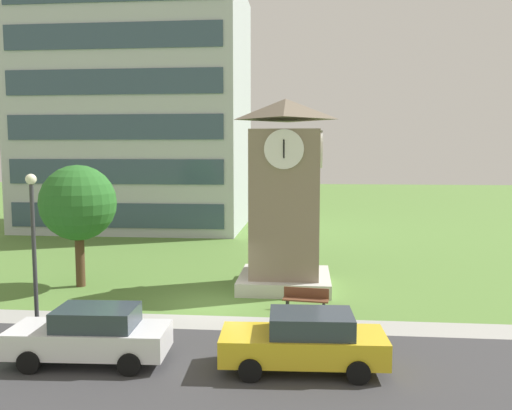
{
  "coord_description": "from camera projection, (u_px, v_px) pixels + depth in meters",
  "views": [
    {
      "loc": [
        3.83,
        -20.91,
        6.31
      ],
      "look_at": [
        1.44,
        4.18,
        3.72
      ],
      "focal_mm": 37.09,
      "sensor_mm": 36.0,
      "label": 1
    }
  ],
  "objects": [
    {
      "name": "street_lamp",
      "position": [
        33.0,
        235.0,
        17.81
      ],
      "size": [
        0.36,
        0.36,
        5.55
      ],
      "color": "#333338",
      "rests_on": "ground"
    },
    {
      "name": "park_bench",
      "position": [
        306.0,
        299.0,
        20.91
      ],
      "size": [
        1.85,
        0.7,
        0.88
      ],
      "color": "brown",
      "rests_on": "ground"
    },
    {
      "name": "clock_tower",
      "position": [
        285.0,
        206.0,
        24.2
      ],
      "size": [
        4.15,
        4.15,
        8.64
      ],
      "color": "gray",
      "rests_on": "ground"
    },
    {
      "name": "ground_plane",
      "position": [
        212.0,
        305.0,
        21.72
      ],
      "size": [
        160.0,
        160.0,
        0.0
      ],
      "primitive_type": "plane",
      "color": "#567F38"
    },
    {
      "name": "office_building",
      "position": [
        139.0,
        111.0,
        43.54
      ],
      "size": [
        17.35,
        11.78,
        19.2
      ],
      "color": "#B7BCC6",
      "rests_on": "ground"
    },
    {
      "name": "kerb_strip",
      "position": [
        201.0,
        322.0,
        19.51
      ],
      "size": [
        120.0,
        1.6,
        0.01
      ],
      "primitive_type": "cube",
      "color": "#9E9E99",
      "rests_on": "ground"
    },
    {
      "name": "street_asphalt",
      "position": [
        171.0,
        371.0,
        15.15
      ],
      "size": [
        120.0,
        7.2,
        0.01
      ],
      "primitive_type": "cube",
      "color": "#38383A",
      "rests_on": "ground"
    },
    {
      "name": "parked_car_yellow",
      "position": [
        305.0,
        341.0,
        15.22
      ],
      "size": [
        4.81,
        2.18,
        1.69
      ],
      "color": "gold",
      "rests_on": "ground"
    },
    {
      "name": "parked_car_white",
      "position": [
        91.0,
        335.0,
        15.72
      ],
      "size": [
        4.74,
        2.1,
        1.69
      ],
      "color": "silver",
      "rests_on": "ground"
    },
    {
      "name": "tree_near_tower",
      "position": [
        78.0,
        203.0,
        24.31
      ],
      "size": [
        3.48,
        3.48,
        5.67
      ],
      "color": "#513823",
      "rests_on": "ground"
    }
  ]
}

